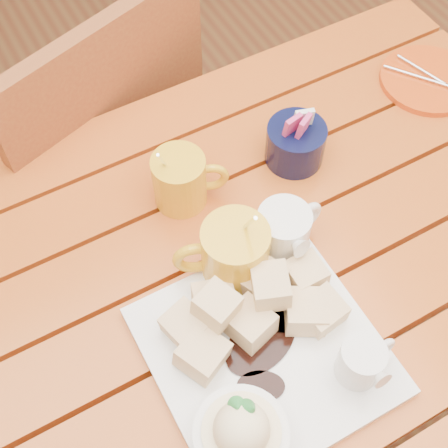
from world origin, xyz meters
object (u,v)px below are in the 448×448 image
dessert_plate (261,361)px  coffee_mug_left (233,254)px  orange_saucer (429,80)px  chair_far (93,153)px  coffee_mug_right (181,180)px  table (243,313)px

dessert_plate → coffee_mug_left: coffee_mug_left is taller
orange_saucer → chair_far: (-0.54, 0.35, -0.25)m
dessert_plate → coffee_mug_right: 0.30m
table → coffee_mug_left: coffee_mug_left is taller
coffee_mug_left → coffee_mug_right: 0.15m
table → coffee_mug_left: size_ratio=7.65×
dessert_plate → chair_far: chair_far is taller
dessert_plate → coffee_mug_left: (0.04, 0.14, 0.02)m
dessert_plate → orange_saucer: size_ratio=1.71×
table → dessert_plate: (-0.05, -0.12, 0.14)m
table → coffee_mug_left: (-0.01, 0.02, 0.16)m
table → orange_saucer: size_ratio=7.08×
dessert_plate → orange_saucer: (0.53, 0.31, -0.03)m
table → dessert_plate: 0.19m
table → coffee_mug_right: 0.23m
table → chair_far: size_ratio=1.32×
table → dessert_plate: bearing=-111.5°
orange_saucer → chair_far: size_ratio=0.19×
table → orange_saucer: bearing=20.9°
table → orange_saucer: orange_saucer is taller
dessert_plate → coffee_mug_left: 0.15m
coffee_mug_left → orange_saucer: 0.52m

